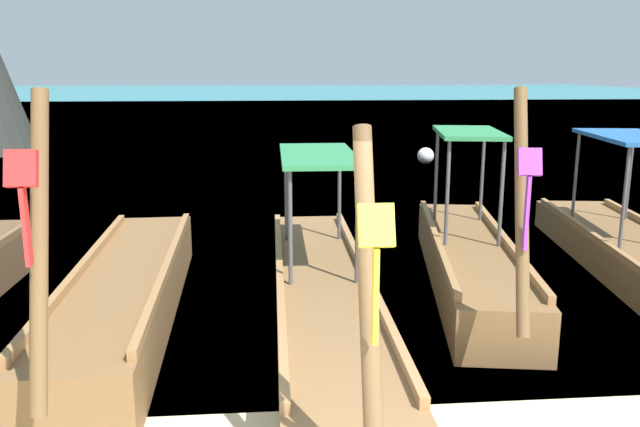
{
  "coord_description": "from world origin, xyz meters",
  "views": [
    {
      "loc": [
        -0.61,
        -2.91,
        2.93
      ],
      "look_at": [
        0.0,
        4.24,
        1.32
      ],
      "focal_mm": 36.19,
      "sensor_mm": 36.0,
      "label": 1
    }
  ],
  "objects_px": {
    "longtail_boat_red_ribbon": "(127,295)",
    "longtail_boat_violet_ribbon": "(469,259)",
    "mooring_buoy_near": "(426,156)",
    "longtail_boat_yellow_ribbon": "(323,295)"
  },
  "relations": [
    {
      "from": "longtail_boat_red_ribbon",
      "to": "longtail_boat_yellow_ribbon",
      "type": "distance_m",
      "value": 2.31
    },
    {
      "from": "longtail_boat_red_ribbon",
      "to": "longtail_boat_violet_ribbon",
      "type": "xyz_separation_m",
      "value": [
        4.44,
        0.97,
        0.03
      ]
    },
    {
      "from": "longtail_boat_violet_ribbon",
      "to": "mooring_buoy_near",
      "type": "relative_size",
      "value": 11.2
    },
    {
      "from": "longtail_boat_yellow_ribbon",
      "to": "mooring_buoy_near",
      "type": "xyz_separation_m",
      "value": [
        4.41,
        12.75,
        -0.07
      ]
    },
    {
      "from": "longtail_boat_yellow_ribbon",
      "to": "longtail_boat_violet_ribbon",
      "type": "height_order",
      "value": "longtail_boat_violet_ribbon"
    },
    {
      "from": "longtail_boat_violet_ribbon",
      "to": "mooring_buoy_near",
      "type": "distance_m",
      "value": 11.79
    },
    {
      "from": "longtail_boat_red_ribbon",
      "to": "longtail_boat_violet_ribbon",
      "type": "height_order",
      "value": "longtail_boat_red_ribbon"
    },
    {
      "from": "longtail_boat_violet_ribbon",
      "to": "longtail_boat_yellow_ribbon",
      "type": "bearing_deg",
      "value": -151.03
    },
    {
      "from": "longtail_boat_yellow_ribbon",
      "to": "mooring_buoy_near",
      "type": "height_order",
      "value": "longtail_boat_yellow_ribbon"
    },
    {
      "from": "longtail_boat_red_ribbon",
      "to": "mooring_buoy_near",
      "type": "distance_m",
      "value": 14.22
    }
  ]
}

